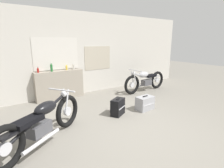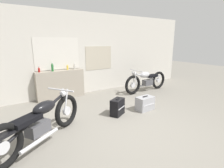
# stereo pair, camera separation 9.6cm
# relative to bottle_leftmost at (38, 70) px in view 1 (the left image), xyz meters

# --- Properties ---
(ground_plane) EXTENTS (24.00, 24.00, 0.00)m
(ground_plane) POSITION_rel_bottle_leftmost_xyz_m (1.24, -3.11, -1.00)
(ground_plane) COLOR gray
(wall_back) EXTENTS (10.00, 0.07, 2.80)m
(wall_back) POSITION_rel_bottle_leftmost_xyz_m (1.23, 0.18, 0.40)
(wall_back) COLOR beige
(wall_back) RESTS_ON ground_plane
(sill_counter) EXTENTS (1.52, 0.28, 0.92)m
(sill_counter) POSITION_rel_bottle_leftmost_xyz_m (0.62, -0.00, -0.54)
(sill_counter) COLOR gray
(sill_counter) RESTS_ON ground_plane
(bottle_leftmost) EXTENTS (0.06, 0.06, 0.17)m
(bottle_leftmost) POSITION_rel_bottle_leftmost_xyz_m (0.00, 0.00, 0.00)
(bottle_leftmost) COLOR maroon
(bottle_leftmost) RESTS_ON sill_counter
(bottle_left_center) EXTENTS (0.07, 0.07, 0.29)m
(bottle_left_center) POSITION_rel_bottle_leftmost_xyz_m (0.39, -0.04, 0.06)
(bottle_left_center) COLOR #23662D
(bottle_left_center) RESTS_ON sill_counter
(bottle_center) EXTENTS (0.06, 0.06, 0.19)m
(bottle_center) POSITION_rel_bottle_leftmost_xyz_m (0.88, 0.01, 0.01)
(bottle_center) COLOR gold
(bottle_center) RESTS_ON sill_counter
(bottle_right_center) EXTENTS (0.06, 0.06, 0.22)m
(bottle_right_center) POSITION_rel_bottle_leftmost_xyz_m (1.11, -0.01, 0.02)
(bottle_right_center) COLOR #B7B2A8
(bottle_right_center) RESTS_ON sill_counter
(motorcycle_black) EXTENTS (1.86, 1.32, 0.88)m
(motorcycle_black) POSITION_rel_bottle_leftmost_xyz_m (-0.47, -2.44, -0.57)
(motorcycle_black) COLOR black
(motorcycle_black) RESTS_ON ground_plane
(motorcycle_silver) EXTENTS (2.03, 0.64, 0.86)m
(motorcycle_silver) POSITION_rel_bottle_leftmost_xyz_m (3.55, -0.91, -0.59)
(motorcycle_silver) COLOR black
(motorcycle_silver) RESTS_ON ground_plane
(hard_case_silver) EXTENTS (0.51, 0.33, 0.40)m
(hard_case_silver) POSITION_rel_bottle_leftmost_xyz_m (2.23, -2.26, -0.81)
(hard_case_silver) COLOR #9E9EA3
(hard_case_silver) RESTS_ON ground_plane
(hard_case_black) EXTENTS (0.46, 0.39, 0.44)m
(hard_case_black) POSITION_rel_bottle_leftmost_xyz_m (1.41, -2.13, -0.79)
(hard_case_black) COLOR black
(hard_case_black) RESTS_ON ground_plane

